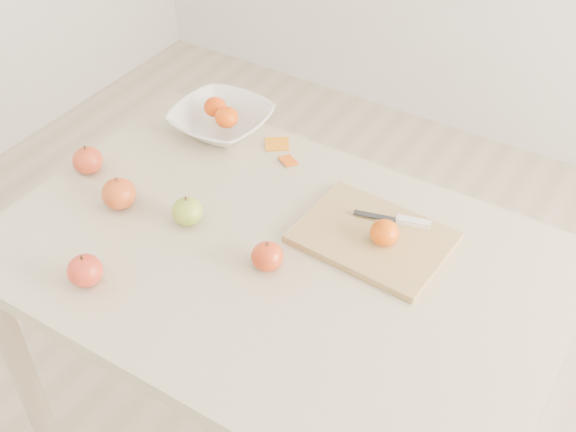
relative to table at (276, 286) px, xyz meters
The scene contains 14 objects.
table is the anchor object (origin of this frame).
cutting_board 0.24m from the table, 43.28° to the left, with size 0.32×0.23×0.02m, color tan.
board_tangerine 0.27m from the table, 36.35° to the left, with size 0.06×0.06×0.05m, color #D34E07.
fruit_bowl 0.50m from the table, 139.55° to the left, with size 0.25×0.25×0.06m, color white.
bowl_tangerine_near 0.54m from the table, 140.52° to the left, with size 0.06×0.06×0.05m, color #E04207.
bowl_tangerine_far 0.48m from the table, 138.54° to the left, with size 0.06×0.06×0.05m, color #E03D07.
orange_peel_a 0.41m from the table, 122.24° to the left, with size 0.06×0.04×0.00m, color #C56E0D.
orange_peel_b 0.34m from the table, 117.29° to the left, with size 0.04×0.04×0.00m, color #CE510E.
paring_knife 0.32m from the table, 47.01° to the left, with size 0.17×0.07×0.01m.
apple_green 0.26m from the table, behind, with size 0.07×0.07×0.06m, color #74A125.
apple_red_d 0.56m from the table, behind, with size 0.07×0.07×0.07m, color maroon.
apple_red_e 0.14m from the table, 80.25° to the right, with size 0.07×0.07×0.06m, color #A8100F.
apple_red_c 0.41m from the table, 135.89° to the right, with size 0.07×0.07×0.07m, color #A30D0D.
apple_red_b 0.41m from the table, behind, with size 0.08×0.08×0.07m, color #9F2C1C.
Camera 1 is at (0.61, -0.92, 1.82)m, focal length 45.00 mm.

